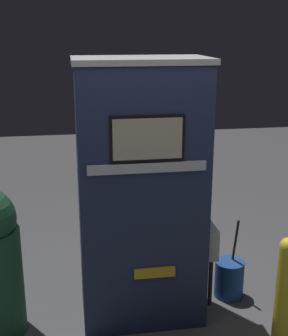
# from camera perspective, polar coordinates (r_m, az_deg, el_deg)

# --- Properties ---
(ground_plane) EXTENTS (14.00, 14.00, 0.00)m
(ground_plane) POSITION_cam_1_polar(r_m,az_deg,el_deg) (3.70, 0.36, -19.47)
(ground_plane) COLOR #4C4C4F
(gas_pump) EXTENTS (1.02, 0.58, 1.99)m
(gas_pump) POSITION_cam_1_polar(r_m,az_deg,el_deg) (3.46, -0.31, -3.31)
(gas_pump) COLOR #232D4C
(gas_pump) RESTS_ON ground_plane
(safety_bollard) EXTENTS (0.12, 0.12, 0.85)m
(safety_bollard) POSITION_cam_1_polar(r_m,az_deg,el_deg) (3.45, 16.74, -14.24)
(safety_bollard) COLOR yellow
(safety_bollard) RESTS_ON ground_plane
(squeegee_bucket) EXTENTS (0.24, 0.24, 0.70)m
(squeegee_bucket) POSITION_cam_1_polar(r_m,az_deg,el_deg) (4.11, 10.34, -13.09)
(squeegee_bucket) COLOR #1E478C
(squeegee_bucket) RESTS_ON ground_plane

